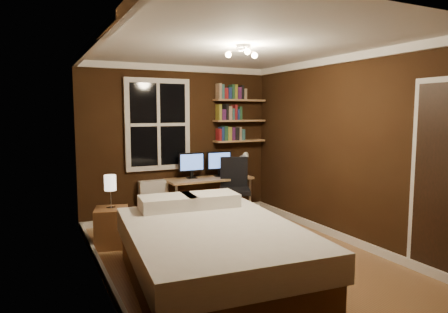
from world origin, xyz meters
name	(u,v)px	position (x,y,z in m)	size (l,w,h in m)	color
floor	(238,257)	(0.00, 0.00, 0.00)	(4.20, 4.20, 0.00)	brown
wall_back	(178,142)	(0.00, 2.10, 1.25)	(3.20, 0.04, 2.50)	black
wall_left	(98,162)	(-1.60, 0.00, 1.25)	(0.04, 4.20, 2.50)	black
wall_right	(343,149)	(1.60, 0.00, 1.25)	(0.04, 4.20, 2.50)	black
ceiling	(239,46)	(0.00, 0.00, 2.50)	(3.20, 4.20, 0.02)	white
window	(158,125)	(-0.35, 2.06, 1.55)	(1.06, 0.06, 1.46)	silver
ceiling_fixture	(243,54)	(0.00, -0.10, 2.40)	(0.44, 0.44, 0.18)	beige
bookshelf_lower	(239,141)	(1.08, 1.98, 1.25)	(0.92, 0.22, 0.03)	tan
books_row_lower	(239,133)	(1.08, 1.98, 1.38)	(0.48, 0.16, 0.23)	maroon
bookshelf_middle	(239,121)	(1.08, 1.98, 1.60)	(0.92, 0.22, 0.03)	tan
books_row_middle	(239,113)	(1.08, 1.98, 1.73)	(0.48, 0.16, 0.23)	navy
bookshelf_upper	(239,100)	(1.08, 1.98, 1.95)	(0.92, 0.22, 0.03)	tan
books_row_upper	(240,93)	(1.08, 1.98, 2.08)	(0.54, 0.16, 0.23)	#225131
bed	(212,253)	(-0.60, -0.56, 0.33)	(1.83, 2.40, 0.77)	brown
nightstand	(112,227)	(-1.30, 1.07, 0.25)	(0.41, 0.41, 0.51)	brown
bedside_lamp	(110,192)	(-1.30, 1.07, 0.73)	(0.15, 0.15, 0.43)	white
radiator	(153,201)	(-0.48, 1.98, 0.33)	(0.45, 0.16, 0.67)	silver
desk	(209,181)	(0.43, 1.81, 0.61)	(1.42, 0.53, 0.67)	tan
monitor_left	(192,166)	(0.15, 1.89, 0.88)	(0.44, 0.12, 0.42)	black
monitor_right	(219,164)	(0.64, 1.89, 0.88)	(0.44, 0.12, 0.42)	black
desk_lamp	(243,164)	(0.98, 1.66, 0.89)	(0.14, 0.32, 0.44)	silver
office_chair	(235,197)	(0.69, 1.41, 0.39)	(0.61, 0.61, 1.03)	black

